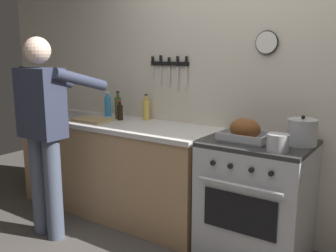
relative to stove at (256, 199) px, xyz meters
name	(u,v)px	position (x,y,z in m)	size (l,w,h in m)	color
wall_back	(252,82)	(-0.22, 0.36, 0.85)	(6.00, 0.13, 2.60)	beige
counter_block	(115,166)	(-1.43, 0.00, 0.01)	(2.03, 0.65, 0.90)	tan
stove	(256,199)	(0.00, 0.00, 0.00)	(0.76, 0.67, 0.90)	#BCBCC1
person_cook	(45,126)	(-1.57, -0.67, 0.50)	(0.51, 0.63, 1.66)	#4C566B
roasting_pan	(245,131)	(-0.09, -0.05, 0.52)	(0.35, 0.26, 0.17)	#B7B7BC
stock_pot	(302,132)	(0.29, 0.06, 0.54)	(0.21, 0.21, 0.21)	#B7B7BC
saucepan	(278,143)	(0.20, -0.19, 0.51)	(0.15, 0.15, 0.12)	#B7B7BC
cutting_board	(93,120)	(-1.61, -0.09, 0.46)	(0.36, 0.24, 0.02)	tan
bottle_cooking_oil	(146,109)	(-1.22, 0.23, 0.55)	(0.07, 0.07, 0.25)	gold
bottle_olive_oil	(118,107)	(-1.48, 0.12, 0.56)	(0.06, 0.06, 0.27)	#385623
bottle_dish_soap	(108,106)	(-1.67, 0.18, 0.55)	(0.07, 0.07, 0.25)	#338CCC
bottle_soy_sauce	(120,112)	(-1.41, 0.08, 0.53)	(0.05, 0.05, 0.19)	black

